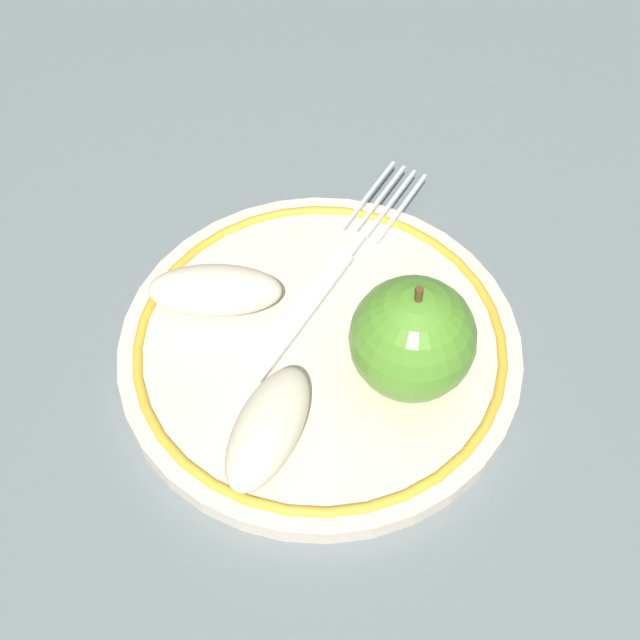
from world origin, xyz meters
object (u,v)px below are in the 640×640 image
at_px(apple_red_whole, 413,339).
at_px(fork, 333,270).
at_px(plate, 320,348).
at_px(apple_slice_front, 215,290).
at_px(apple_slice_back, 268,428).

relative_size(apple_red_whole, fork, 0.51).
bearing_deg(plate, fork, -112.30).
height_order(plate, apple_slice_front, apple_slice_front).
distance_m(plate, apple_slice_back, 0.07).
bearing_deg(apple_slice_front, fork, 19.96).
relative_size(apple_red_whole, apple_slice_front, 0.98).
distance_m(apple_slice_back, fork, 0.12).
relative_size(plate, apple_slice_back, 2.99).
bearing_deg(apple_slice_back, fork, 4.51).
xyz_separation_m(apple_slice_front, fork, (-0.07, -0.01, -0.01)).
height_order(apple_red_whole, fork, apple_red_whole).
bearing_deg(plate, apple_slice_back, 54.02).
distance_m(apple_red_whole, apple_slice_front, 0.12).
xyz_separation_m(plate, apple_red_whole, (-0.04, 0.03, 0.04)).
bearing_deg(plate, apple_red_whole, 141.62).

